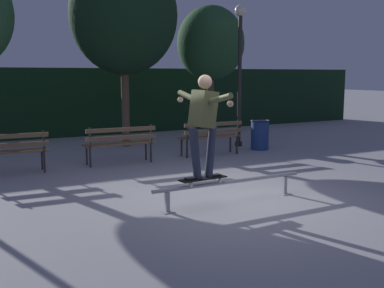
% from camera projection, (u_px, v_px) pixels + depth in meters
% --- Properties ---
extents(ground_plane, '(90.00, 90.00, 0.00)m').
position_uv_depth(ground_plane, '(224.00, 200.00, 7.57)').
color(ground_plane, '#99999E').
extents(hedge_backdrop, '(24.00, 1.20, 2.22)m').
position_uv_depth(hedge_backdrop, '(71.00, 102.00, 15.57)').
color(hedge_backdrop, black).
rests_on(hedge_backdrop, ground).
extents(grind_rail, '(2.69, 0.18, 0.36)m').
position_uv_depth(grind_rail, '(230.00, 185.00, 7.37)').
color(grind_rail, '#9E9EA3').
rests_on(grind_rail, ground).
extents(skateboard, '(0.79, 0.25, 0.09)m').
position_uv_depth(skateboard, '(203.00, 179.00, 7.11)').
color(skateboard, black).
rests_on(skateboard, grind_rail).
extents(skateboarder, '(0.63, 1.41, 1.56)m').
position_uv_depth(skateboarder, '(203.00, 118.00, 6.97)').
color(skateboarder, black).
rests_on(skateboarder, skateboard).
extents(park_bench_leftmost, '(1.62, 0.48, 0.88)m').
position_uv_depth(park_bench_leftmost, '(7.00, 149.00, 9.35)').
color(park_bench_leftmost, '#282623').
rests_on(park_bench_leftmost, ground).
extents(park_bench_left_center, '(1.62, 0.48, 0.88)m').
position_uv_depth(park_bench_left_center, '(120.00, 141.00, 10.49)').
color(park_bench_left_center, '#282623').
rests_on(park_bench_left_center, ground).
extents(park_bench_right_center, '(1.62, 0.48, 0.88)m').
position_uv_depth(park_bench_right_center, '(211.00, 134.00, 11.63)').
color(park_bench_right_center, '#282623').
rests_on(park_bench_right_center, ground).
extents(tree_behind_benches, '(2.94, 2.94, 5.23)m').
position_uv_depth(tree_behind_benches, '(124.00, 15.00, 12.72)').
color(tree_behind_benches, brown).
rests_on(tree_behind_benches, ground).
extents(tree_far_right, '(2.10, 2.10, 4.13)m').
position_uv_depth(tree_far_right, '(211.00, 44.00, 14.58)').
color(tree_far_right, brown).
rests_on(tree_far_right, ground).
extents(lamp_post_right, '(0.32, 0.32, 3.90)m').
position_uv_depth(lamp_post_right, '(240.00, 57.00, 12.91)').
color(lamp_post_right, '#282623').
rests_on(lamp_post_right, ground).
extents(trash_can, '(0.52, 0.52, 0.80)m').
position_uv_depth(trash_can, '(260.00, 134.00, 12.59)').
color(trash_can, navy).
rests_on(trash_can, ground).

